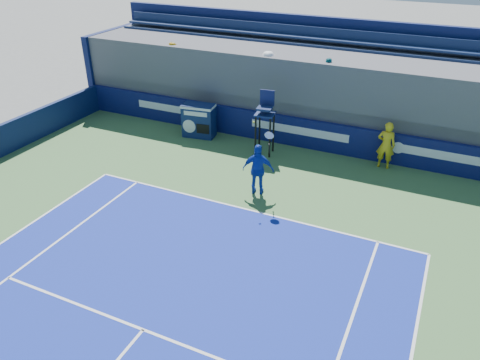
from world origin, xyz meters
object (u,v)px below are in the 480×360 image
at_px(match_clock, 199,120).
at_px(tennis_player, 258,169).
at_px(umpire_chair, 265,116).
at_px(ball_person, 386,145).

relative_size(match_clock, tennis_player, 0.55).
bearing_deg(tennis_player, umpire_chair, 108.28).
height_order(umpire_chair, tennis_player, tennis_player).
relative_size(ball_person, tennis_player, 0.69).
xyz_separation_m(ball_person, tennis_player, (-3.44, -3.67, -0.00)).
bearing_deg(match_clock, ball_person, 2.49).
height_order(ball_person, match_clock, ball_person).
height_order(match_clock, umpire_chair, umpire_chair).
distance_m(umpire_chair, tennis_player, 3.18).
relative_size(ball_person, match_clock, 1.25).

